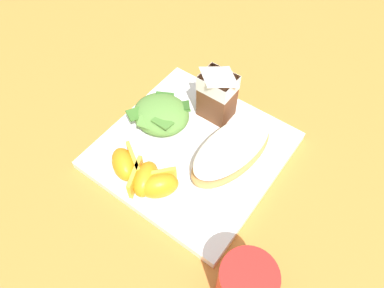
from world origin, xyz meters
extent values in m
plane|color=#C67A33|center=(0.00, 0.00, 0.00)|extent=(3.00, 3.00, 0.00)
cube|color=white|center=(0.00, 0.00, 0.01)|extent=(0.28, 0.28, 0.02)
ellipsoid|color=tan|center=(0.06, 0.02, 0.03)|extent=(0.10, 0.18, 0.03)
ellipsoid|color=#B22D19|center=(0.06, 0.02, 0.04)|extent=(0.09, 0.16, 0.01)
ellipsoid|color=beige|center=(0.06, 0.02, 0.05)|extent=(0.10, 0.17, 0.01)
ellipsoid|color=#5B8E3D|center=(-0.08, 0.01, 0.04)|extent=(0.10, 0.09, 0.04)
cube|color=#3D7028|center=(-0.10, 0.02, 0.04)|extent=(0.04, 0.03, 0.01)
cube|color=#336023|center=(-0.09, 0.04, 0.04)|extent=(0.04, 0.04, 0.01)
cube|color=#3D7028|center=(-0.10, -0.02, 0.05)|extent=(0.03, 0.04, 0.02)
cube|color=#5B8E3D|center=(-0.08, -0.02, 0.04)|extent=(0.04, 0.03, 0.01)
cube|color=#336023|center=(-0.06, 0.04, 0.04)|extent=(0.04, 0.04, 0.01)
cube|color=#4C8433|center=(-0.05, -0.01, 0.05)|extent=(0.03, 0.02, 0.01)
cube|color=#3D7028|center=(-0.05, 0.04, 0.04)|extent=(0.04, 0.04, 0.02)
cube|color=brown|center=(-0.01, 0.09, 0.06)|extent=(0.06, 0.04, 0.09)
cube|color=white|center=(-0.01, 0.09, 0.09)|extent=(0.06, 0.04, 0.03)
pyramid|color=white|center=(-0.01, 0.09, 0.12)|extent=(0.06, 0.04, 0.02)
ellipsoid|color=orange|center=(-0.06, -0.10, 0.04)|extent=(0.07, 0.06, 0.04)
cube|color=gold|center=(-0.05, -0.09, 0.04)|extent=(0.05, 0.03, 0.03)
ellipsoid|color=orange|center=(-0.01, -0.10, 0.04)|extent=(0.06, 0.07, 0.04)
cube|color=gold|center=(-0.03, -0.11, 0.04)|extent=(0.03, 0.05, 0.03)
ellipsoid|color=orange|center=(0.01, -0.10, 0.04)|extent=(0.07, 0.07, 0.04)
cube|color=gold|center=(0.00, -0.09, 0.04)|extent=(0.04, 0.05, 0.03)
cylinder|color=red|center=(0.19, -0.15, 0.05)|extent=(0.07, 0.07, 0.10)
camera|label=1|loc=(0.21, -0.28, 0.51)|focal=33.99mm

